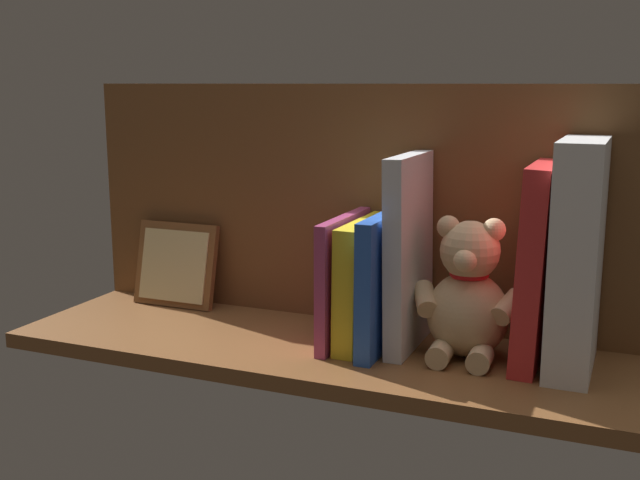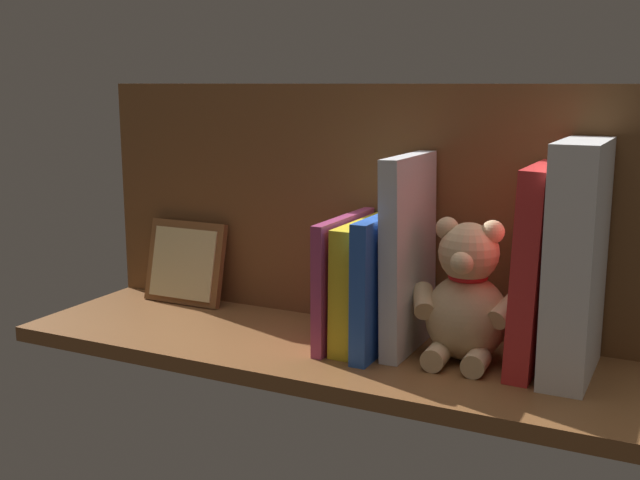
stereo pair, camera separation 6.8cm
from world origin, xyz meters
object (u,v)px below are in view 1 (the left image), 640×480
at_px(book_0, 537,265).
at_px(dictionary_thick_white, 577,257).
at_px(picture_frame_leaning, 176,265).
at_px(teddy_bear, 468,296).

bearing_deg(book_0, dictionary_thick_white, 175.06).
relative_size(dictionary_thick_white, picture_frame_leaning, 2.03).
height_order(book_0, picture_frame_leaning, book_0).
height_order(dictionary_thick_white, book_0, dictionary_thick_white).
xyz_separation_m(book_0, picture_frame_leaning, (0.58, -0.05, -0.06)).
distance_m(dictionary_thick_white, picture_frame_leaning, 0.64).
xyz_separation_m(book_0, teddy_bear, (0.08, 0.01, -0.05)).
bearing_deg(teddy_bear, book_0, -174.13).
bearing_deg(picture_frame_leaning, dictionary_thick_white, 174.93).
height_order(book_0, teddy_bear, book_0).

